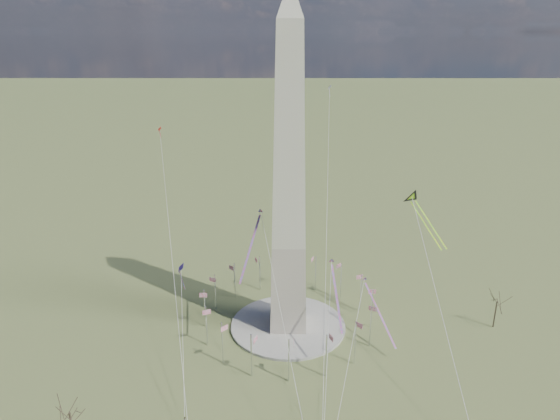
{
  "coord_description": "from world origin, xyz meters",
  "views": [
    {
      "loc": [
        -1.3,
        -135.66,
        87.62
      ],
      "look_at": [
        -2.54,
        0.0,
        39.06
      ],
      "focal_mm": 32.0,
      "sensor_mm": 36.0,
      "label": 1
    }
  ],
  "objects_px": {
    "tree_near": "(497,300)",
    "washington_monument": "(289,180)",
    "person_west": "(185,420)",
    "kite_delta_black": "(414,201)"
  },
  "relations": [
    {
      "from": "person_west",
      "to": "kite_delta_black",
      "type": "bearing_deg",
      "value": -112.94
    },
    {
      "from": "person_west",
      "to": "kite_delta_black",
      "type": "xyz_separation_m",
      "value": [
        62.41,
        47.72,
        39.05
      ]
    },
    {
      "from": "washington_monument",
      "to": "person_west",
      "type": "relative_size",
      "value": 58.35
    },
    {
      "from": "washington_monument",
      "to": "kite_delta_black",
      "type": "height_order",
      "value": "washington_monument"
    },
    {
      "from": "tree_near",
      "to": "person_west",
      "type": "bearing_deg",
      "value": -154.95
    },
    {
      "from": "person_west",
      "to": "washington_monument",
      "type": "bearing_deg",
      "value": -91.22
    },
    {
      "from": "washington_monument",
      "to": "kite_delta_black",
      "type": "xyz_separation_m",
      "value": [
        37.66,
        6.34,
        -8.05
      ]
    },
    {
      "from": "tree_near",
      "to": "person_west",
      "type": "xyz_separation_m",
      "value": [
        -89.39,
        -41.78,
        -8.88
      ]
    },
    {
      "from": "tree_near",
      "to": "washington_monument",
      "type": "bearing_deg",
      "value": -179.65
    },
    {
      "from": "washington_monument",
      "to": "tree_near",
      "type": "height_order",
      "value": "washington_monument"
    }
  ]
}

